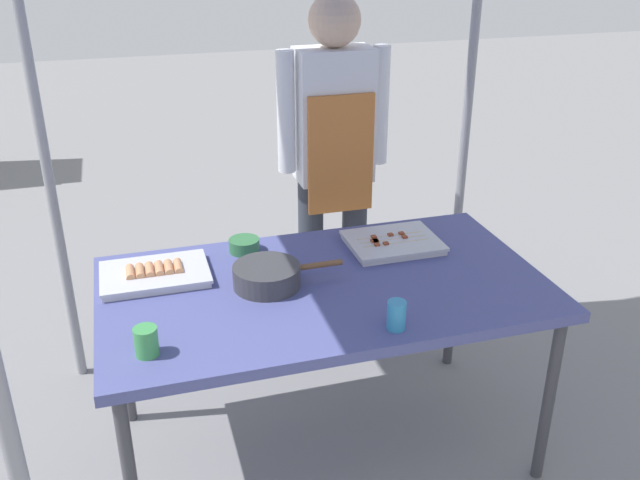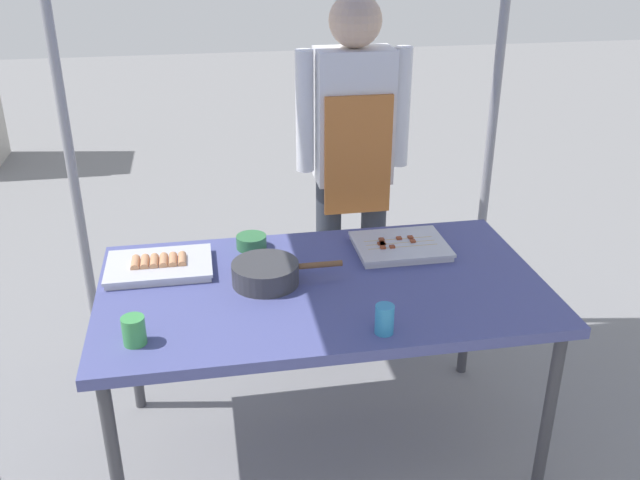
# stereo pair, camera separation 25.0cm
# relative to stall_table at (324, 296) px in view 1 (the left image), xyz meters

# --- Properties ---
(ground_plane) EXTENTS (18.00, 18.00, 0.00)m
(ground_plane) POSITION_rel_stall_table_xyz_m (0.00, 0.00, -0.70)
(ground_plane) COLOR slate
(stall_table) EXTENTS (1.60, 0.90, 0.75)m
(stall_table) POSITION_rel_stall_table_xyz_m (0.00, 0.00, 0.00)
(stall_table) COLOR #4C518C
(stall_table) RESTS_ON ground
(tray_grilled_sausages) EXTENTS (0.39, 0.27, 0.05)m
(tray_grilled_sausages) POSITION_rel_stall_table_xyz_m (-0.58, 0.21, 0.07)
(tray_grilled_sausages) COLOR silver
(tray_grilled_sausages) RESTS_ON stall_table
(tray_meat_skewers) EXTENTS (0.36, 0.29, 0.04)m
(tray_meat_skewers) POSITION_rel_stall_table_xyz_m (0.35, 0.22, 0.07)
(tray_meat_skewers) COLOR silver
(tray_meat_skewers) RESTS_ON stall_table
(cooking_wok) EXTENTS (0.40, 0.24, 0.08)m
(cooking_wok) POSITION_rel_stall_table_xyz_m (-0.20, 0.04, 0.10)
(cooking_wok) COLOR #38383A
(cooking_wok) RESTS_ON stall_table
(condiment_bowl) EXTENTS (0.12, 0.12, 0.05)m
(condiment_bowl) POSITION_rel_stall_table_xyz_m (-0.23, 0.34, 0.08)
(condiment_bowl) COLOR #33723F
(condiment_bowl) RESTS_ON stall_table
(drink_cup_near_edge) EXTENTS (0.06, 0.06, 0.10)m
(drink_cup_near_edge) POSITION_rel_stall_table_xyz_m (0.13, -0.36, 0.10)
(drink_cup_near_edge) COLOR #338CBF
(drink_cup_near_edge) RESTS_ON stall_table
(drink_cup_by_wok) EXTENTS (0.07, 0.07, 0.09)m
(drink_cup_by_wok) POSITION_rel_stall_table_xyz_m (-0.64, -0.28, 0.10)
(drink_cup_by_wok) COLOR #3F994C
(drink_cup_by_wok) RESTS_ON stall_table
(vendor_woman) EXTENTS (0.52, 0.23, 1.67)m
(vendor_woman) POSITION_rel_stall_table_xyz_m (0.28, 0.79, 0.30)
(vendor_woman) COLOR #333842
(vendor_woman) RESTS_ON ground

